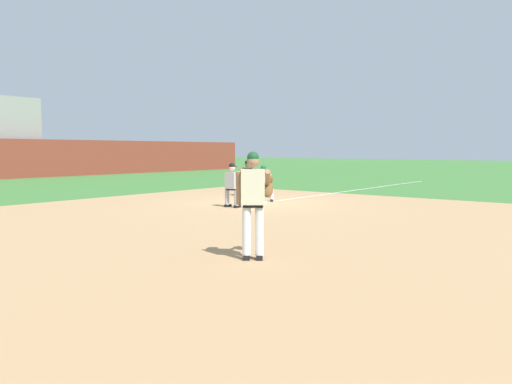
# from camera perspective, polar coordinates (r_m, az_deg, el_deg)

# --- Properties ---
(ground_plane) EXTENTS (160.00, 160.00, 0.00)m
(ground_plane) POSITION_cam_1_polar(r_m,az_deg,el_deg) (17.53, 0.39, -1.33)
(ground_plane) COLOR #3D7533
(infield_dirt_patch) EXTENTS (18.00, 18.00, 0.01)m
(infield_dirt_patch) POSITION_cam_1_polar(r_m,az_deg,el_deg) (13.07, 0.15, -3.44)
(infield_dirt_patch) COLOR tan
(infield_dirt_patch) RESTS_ON ground
(foul_line_stripe) EXTENTS (15.87, 0.10, 0.00)m
(foul_line_stripe) POSITION_cam_1_polar(r_m,az_deg,el_deg) (24.26, 11.98, 0.31)
(foul_line_stripe) COLOR white
(foul_line_stripe) RESTS_ON ground
(first_base_bag) EXTENTS (0.38, 0.38, 0.09)m
(first_base_bag) POSITION_cam_1_polar(r_m,az_deg,el_deg) (17.53, 0.39, -1.18)
(first_base_bag) COLOR white
(first_base_bag) RESTS_ON ground
(baseball) EXTENTS (0.07, 0.07, 0.07)m
(baseball) POSITION_cam_1_polar(r_m,az_deg,el_deg) (15.30, -0.51, -2.10)
(baseball) COLOR white
(baseball) RESTS_ON ground
(pitcher) EXTENTS (0.85, 0.57, 1.86)m
(pitcher) POSITION_cam_1_polar(r_m,az_deg,el_deg) (8.51, -0.23, -0.75)
(pitcher) COLOR black
(pitcher) RESTS_ON ground
(first_baseman) EXTENTS (0.79, 1.06, 1.34)m
(first_baseman) POSITION_cam_1_polar(r_m,az_deg,el_deg) (18.06, 0.90, 1.18)
(first_baseman) COLOR black
(first_baseman) RESTS_ON ground
(baserunner) EXTENTS (0.44, 0.60, 1.46)m
(baserunner) POSITION_cam_1_polar(r_m,az_deg,el_deg) (16.29, -2.75, 0.99)
(baserunner) COLOR black
(baserunner) RESTS_ON ground
(umpire) EXTENTS (0.66, 0.68, 1.46)m
(umpire) POSITION_cam_1_polar(r_m,az_deg,el_deg) (20.32, -1.00, 1.76)
(umpire) COLOR black
(umpire) RESTS_ON ground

